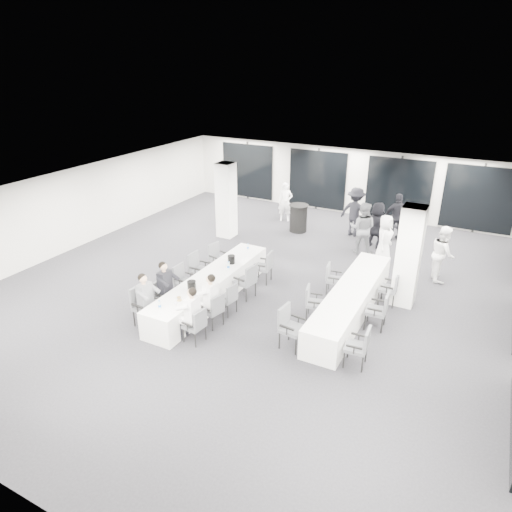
% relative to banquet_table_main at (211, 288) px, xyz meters
% --- Properties ---
extents(room, '(14.04, 16.04, 2.84)m').
position_rel_banquet_table_main_xyz_m(room, '(1.47, 2.43, 1.01)').
color(room, '#222227').
rests_on(room, ground).
extents(column_left, '(0.60, 0.60, 2.80)m').
position_rel_banquet_table_main_xyz_m(column_left, '(-2.21, 4.52, 1.02)').
color(column_left, white).
rests_on(column_left, floor).
extents(column_right, '(0.60, 0.60, 2.80)m').
position_rel_banquet_table_main_xyz_m(column_right, '(4.79, 2.32, 1.02)').
color(column_right, white).
rests_on(column_right, floor).
extents(banquet_table_main, '(0.90, 5.00, 0.75)m').
position_rel_banquet_table_main_xyz_m(banquet_table_main, '(0.00, 0.00, 0.00)').
color(banquet_table_main, white).
rests_on(banquet_table_main, floor).
extents(banquet_table_side, '(0.90, 5.00, 0.75)m').
position_rel_banquet_table_main_xyz_m(banquet_table_side, '(3.67, 1.06, 0.00)').
color(banquet_table_side, white).
rests_on(banquet_table_side, floor).
extents(cocktail_table, '(0.77, 0.77, 1.06)m').
position_rel_banquet_table_main_xyz_m(cocktail_table, '(-0.00, 6.24, 0.16)').
color(cocktail_table, black).
rests_on(cocktail_table, floor).
extents(chair_main_left_near, '(0.55, 0.61, 1.03)m').
position_rel_banquet_table_main_xyz_m(chair_main_left_near, '(-0.84, -1.86, 0.22)').
color(chair_main_left_near, '#4C4E53').
rests_on(chair_main_left_near, floor).
extents(chair_main_left_second, '(0.44, 0.49, 0.86)m').
position_rel_banquet_table_main_xyz_m(chair_main_left_second, '(-0.83, -1.07, 0.12)').
color(chair_main_left_second, '#4C4E53').
rests_on(chair_main_left_second, floor).
extents(chair_main_left_mid, '(0.50, 0.55, 0.94)m').
position_rel_banquet_table_main_xyz_m(chair_main_left_mid, '(-0.83, -0.17, 0.16)').
color(chair_main_left_mid, '#4C4E53').
rests_on(chair_main_left_mid, floor).
extents(chair_main_left_fourth, '(0.52, 0.58, 1.02)m').
position_rel_banquet_table_main_xyz_m(chair_main_left_fourth, '(-0.84, 0.58, 0.21)').
color(chair_main_left_fourth, '#4C4E53').
rests_on(chair_main_left_fourth, floor).
extents(chair_main_left_far, '(0.56, 0.60, 0.94)m').
position_rel_banquet_table_main_xyz_m(chair_main_left_far, '(-0.83, 1.62, 0.16)').
color(chair_main_left_far, '#4C4E53').
rests_on(chair_main_left_far, floor).
extents(chair_main_right_near, '(0.50, 0.54, 0.89)m').
position_rel_banquet_table_main_xyz_m(chair_main_right_near, '(0.83, -1.92, 0.13)').
color(chair_main_right_near, '#4C4E53').
rests_on(chair_main_right_near, floor).
extents(chair_main_right_second, '(0.55, 0.58, 0.91)m').
position_rel_banquet_table_main_xyz_m(chair_main_right_second, '(0.83, -1.13, 0.14)').
color(chair_main_right_second, '#4C4E53').
rests_on(chair_main_right_second, floor).
extents(chair_main_right_mid, '(0.50, 0.54, 0.88)m').
position_rel_banquet_table_main_xyz_m(chair_main_right_mid, '(0.83, -0.43, 0.13)').
color(chair_main_right_mid, '#4C4E53').
rests_on(chair_main_right_mid, floor).
extents(chair_main_right_fourth, '(0.59, 0.63, 1.01)m').
position_rel_banquet_table_main_xyz_m(chair_main_right_fourth, '(0.84, 0.57, 0.20)').
color(chair_main_right_fourth, '#4C4E53').
rests_on(chair_main_right_fourth, floor).
extents(chair_main_right_far, '(0.54, 0.59, 0.98)m').
position_rel_banquet_table_main_xyz_m(chair_main_right_far, '(0.84, 1.69, 0.18)').
color(chair_main_right_far, '#4C4E53').
rests_on(chair_main_right_far, floor).
extents(chair_side_left_near, '(0.57, 0.62, 1.03)m').
position_rel_banquet_table_main_xyz_m(chair_side_left_near, '(2.83, -1.04, 0.22)').
color(chair_side_left_near, '#4C4E53').
rests_on(chair_side_left_near, floor).
extents(chair_side_left_mid, '(0.54, 0.57, 0.90)m').
position_rel_banquet_table_main_xyz_m(chair_side_left_mid, '(2.84, 0.40, 0.14)').
color(chair_side_left_mid, '#4C4E53').
rests_on(chair_side_left_mid, floor).
extents(chair_side_left_far, '(0.52, 0.55, 0.89)m').
position_rel_banquet_table_main_xyz_m(chair_side_left_far, '(2.84, 1.96, 0.13)').
color(chair_side_left_far, '#4C4E53').
rests_on(chair_side_left_far, floor).
extents(chair_side_right_near, '(0.52, 0.57, 0.96)m').
position_rel_banquet_table_main_xyz_m(chair_side_right_near, '(4.50, -1.02, 0.17)').
color(chair_side_right_near, '#4C4E53').
rests_on(chair_side_right_near, floor).
extents(chair_side_right_mid, '(0.53, 0.58, 0.99)m').
position_rel_banquet_table_main_xyz_m(chair_side_right_mid, '(4.51, 0.71, 0.19)').
color(chair_side_right_mid, '#4C4E53').
rests_on(chair_side_right_mid, floor).
extents(chair_side_right_far, '(0.49, 0.54, 0.95)m').
position_rel_banquet_table_main_xyz_m(chair_side_right_far, '(4.50, 2.07, 0.17)').
color(chair_side_right_far, '#4C4E53').
rests_on(chair_side_right_far, floor).
extents(seated_guest_a, '(0.50, 0.38, 1.44)m').
position_rel_banquet_table_main_xyz_m(seated_guest_a, '(-0.67, -1.87, 0.44)').
color(seated_guest_a, slate).
rests_on(seated_guest_a, floor).
extents(seated_guest_b, '(0.50, 0.38, 1.44)m').
position_rel_banquet_table_main_xyz_m(seated_guest_b, '(-0.67, -1.07, 0.44)').
color(seated_guest_b, black).
rests_on(seated_guest_b, floor).
extents(seated_guest_c, '(0.50, 0.38, 1.44)m').
position_rel_banquet_table_main_xyz_m(seated_guest_c, '(0.67, -1.91, 0.44)').
color(seated_guest_c, white).
rests_on(seated_guest_c, floor).
extents(seated_guest_d, '(0.50, 0.38, 1.44)m').
position_rel_banquet_table_main_xyz_m(seated_guest_d, '(0.67, -1.12, 0.44)').
color(seated_guest_d, white).
rests_on(seated_guest_d, floor).
extents(standing_guest_a, '(0.82, 0.76, 1.81)m').
position_rel_banquet_table_main_xyz_m(standing_guest_a, '(-0.99, 7.17, 0.53)').
color(standing_guest_a, white).
rests_on(standing_guest_a, floor).
extents(standing_guest_b, '(1.06, 0.72, 2.07)m').
position_rel_banquet_table_main_xyz_m(standing_guest_b, '(2.76, 5.25, 0.66)').
color(standing_guest_b, slate).
rests_on(standing_guest_b, floor).
extents(standing_guest_c, '(1.48, 0.96, 2.11)m').
position_rel_banquet_table_main_xyz_m(standing_guest_c, '(2.05, 6.82, 0.68)').
color(standing_guest_c, black).
rests_on(standing_guest_c, floor).
extents(standing_guest_d, '(1.34, 1.09, 2.00)m').
position_rel_banquet_table_main_xyz_m(standing_guest_d, '(3.56, 7.11, 0.63)').
color(standing_guest_d, black).
rests_on(standing_guest_d, floor).
extents(standing_guest_e, '(0.66, 0.96, 1.86)m').
position_rel_banquet_table_main_xyz_m(standing_guest_e, '(3.63, 4.82, 0.55)').
color(standing_guest_e, white).
rests_on(standing_guest_e, floor).
extents(standing_guest_f, '(1.86, 1.31, 1.89)m').
position_rel_banquet_table_main_xyz_m(standing_guest_f, '(3.08, 6.03, 0.57)').
color(standing_guest_f, black).
rests_on(standing_guest_f, floor).
extents(standing_guest_g, '(0.88, 0.87, 1.87)m').
position_rel_banquet_table_main_xyz_m(standing_guest_g, '(-3.33, 6.01, 0.56)').
color(standing_guest_g, black).
rests_on(standing_guest_g, floor).
extents(standing_guest_h, '(0.83, 1.07, 1.94)m').
position_rel_banquet_table_main_xyz_m(standing_guest_h, '(5.48, 4.35, 0.60)').
color(standing_guest_h, white).
rests_on(standing_guest_h, floor).
extents(ice_bucket_near, '(0.23, 0.23, 0.26)m').
position_rel_banquet_table_main_xyz_m(ice_bucket_near, '(0.03, -0.94, 0.50)').
color(ice_bucket_near, black).
rests_on(ice_bucket_near, banquet_table_main).
extents(ice_bucket_far, '(0.22, 0.22, 0.25)m').
position_rel_banquet_table_main_xyz_m(ice_bucket_far, '(0.09, 0.98, 0.50)').
color(ice_bucket_far, black).
rests_on(ice_bucket_far, banquet_table_main).
extents(water_bottle_a, '(0.07, 0.07, 0.22)m').
position_rel_banquet_table_main_xyz_m(water_bottle_a, '(-0.09, -2.09, 0.48)').
color(water_bottle_a, silver).
rests_on(water_bottle_a, banquet_table_main).
extents(water_bottle_b, '(0.08, 0.08, 0.24)m').
position_rel_banquet_table_main_xyz_m(water_bottle_b, '(0.24, 0.56, 0.50)').
color(water_bottle_b, silver).
rests_on(water_bottle_b, banquet_table_main).
extents(water_bottle_c, '(0.06, 0.06, 0.20)m').
position_rel_banquet_table_main_xyz_m(water_bottle_c, '(0.03, 2.09, 0.47)').
color(water_bottle_c, silver).
rests_on(water_bottle_c, banquet_table_main).
extents(plate_a, '(0.18, 0.18, 0.03)m').
position_rel_banquet_table_main_xyz_m(plate_a, '(-0.02, -1.43, 0.39)').
color(plate_a, white).
rests_on(plate_a, banquet_table_main).
extents(plate_b, '(0.22, 0.22, 0.03)m').
position_rel_banquet_table_main_xyz_m(plate_b, '(0.09, -1.56, 0.39)').
color(plate_b, white).
rests_on(plate_b, banquet_table_main).
extents(plate_c, '(0.21, 0.21, 0.03)m').
position_rel_banquet_table_main_xyz_m(plate_c, '(0.14, -0.31, 0.39)').
color(plate_c, white).
rests_on(plate_c, banquet_table_main).
extents(wine_glass, '(0.08, 0.08, 0.22)m').
position_rel_banquet_table_main_xyz_m(wine_glass, '(0.28, -1.93, 0.54)').
color(wine_glass, silver).
rests_on(wine_glass, banquet_table_main).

